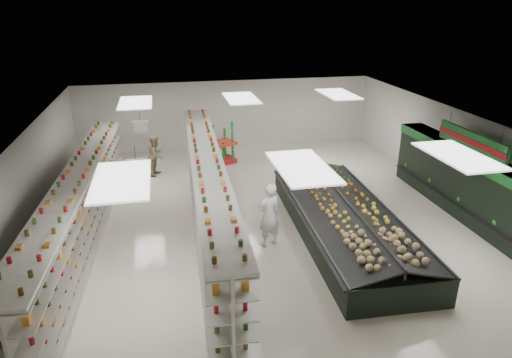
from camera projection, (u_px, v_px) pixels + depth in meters
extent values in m
plane|color=beige|center=(263.00, 216.00, 15.22)|extent=(16.00, 16.00, 0.00)
cube|color=white|center=(264.00, 122.00, 14.05)|extent=(14.00, 16.00, 0.02)
cube|color=silver|center=(227.00, 114.00, 21.92)|extent=(14.00, 0.02, 3.20)
cube|color=silver|center=(372.00, 341.00, 7.35)|extent=(14.00, 0.02, 3.20)
cube|color=silver|center=(30.00, 188.00, 13.31)|extent=(0.02, 16.00, 3.20)
cube|color=silver|center=(458.00, 157.00, 15.97)|extent=(0.02, 16.00, 3.20)
cube|color=black|center=(471.00, 187.00, 14.70)|extent=(0.80, 8.00, 2.20)
cube|color=#1C6929|center=(476.00, 159.00, 14.35)|extent=(0.85, 8.00, 0.30)
cube|color=black|center=(462.00, 203.00, 14.86)|extent=(0.55, 7.80, 0.15)
cube|color=#BCBAB0|center=(469.00, 180.00, 14.58)|extent=(0.45, 7.70, 0.03)
cube|color=#BCBAB0|center=(470.00, 171.00, 14.47)|extent=(0.45, 7.70, 0.03)
cube|color=white|center=(136.00, 166.00, 11.67)|extent=(0.50, 0.06, 0.40)
cube|color=#A61219|center=(136.00, 166.00, 11.67)|extent=(0.52, 0.02, 0.12)
cylinder|color=black|center=(135.00, 155.00, 11.56)|extent=(0.01, 0.01, 0.50)
cube|color=white|center=(140.00, 127.00, 15.32)|extent=(0.50, 0.06, 0.40)
cube|color=#A61219|center=(140.00, 127.00, 15.32)|extent=(0.52, 0.02, 0.12)
cylinder|color=black|center=(140.00, 118.00, 15.21)|extent=(0.01, 0.01, 0.50)
cube|color=#1C6929|center=(472.00, 141.00, 14.08)|extent=(0.10, 3.20, 0.60)
cube|color=#A61219|center=(470.00, 142.00, 14.06)|extent=(0.03, 3.20, 0.18)
cylinder|color=black|center=(501.00, 140.00, 12.84)|extent=(0.01, 0.01, 0.50)
cylinder|color=black|center=(450.00, 119.00, 15.02)|extent=(0.01, 0.01, 0.50)
cube|color=silver|center=(86.00, 240.00, 13.59)|extent=(1.51, 12.26, 0.12)
cube|color=silver|center=(81.00, 211.00, 13.24)|extent=(0.66, 12.22, 2.04)
cube|color=silver|center=(76.00, 177.00, 12.85)|extent=(1.51, 12.26, 0.08)
cube|color=#BCBAB0|center=(77.00, 237.00, 13.51)|extent=(1.04, 12.13, 0.03)
cube|color=#BCBAB0|center=(75.00, 223.00, 13.35)|extent=(1.04, 12.13, 0.03)
cube|color=#BCBAB0|center=(72.00, 209.00, 13.19)|extent=(1.04, 12.13, 0.03)
cube|color=#BCBAB0|center=(70.00, 195.00, 13.02)|extent=(1.04, 12.13, 0.03)
cube|color=#BCBAB0|center=(68.00, 181.00, 12.86)|extent=(1.04, 12.13, 0.03)
cube|color=#BCBAB0|center=(93.00, 235.00, 13.58)|extent=(1.04, 12.13, 0.03)
cube|color=#BCBAB0|center=(91.00, 222.00, 13.42)|extent=(1.04, 12.13, 0.03)
cube|color=#BCBAB0|center=(89.00, 208.00, 13.25)|extent=(1.04, 12.13, 0.03)
cube|color=#BCBAB0|center=(87.00, 194.00, 13.09)|extent=(1.04, 12.13, 0.03)
cube|color=#BCBAB0|center=(85.00, 180.00, 12.93)|extent=(1.04, 12.13, 0.03)
cube|color=silver|center=(209.00, 221.00, 14.70)|extent=(1.41, 12.99, 0.13)
cube|color=silver|center=(208.00, 193.00, 14.32)|extent=(0.50, 12.96, 2.16)
cube|color=silver|center=(206.00, 159.00, 13.91)|extent=(1.41, 12.99, 0.09)
cube|color=#BCBAB0|center=(201.00, 218.00, 14.61)|extent=(0.90, 12.87, 0.03)
cube|color=#BCBAB0|center=(200.00, 205.00, 14.43)|extent=(0.90, 12.87, 0.03)
cube|color=#BCBAB0|center=(200.00, 191.00, 14.26)|extent=(0.90, 12.87, 0.03)
cube|color=#BCBAB0|center=(199.00, 177.00, 14.09)|extent=(0.90, 12.87, 0.03)
cube|color=#BCBAB0|center=(198.00, 163.00, 13.92)|extent=(0.90, 12.87, 0.03)
cube|color=#BCBAB0|center=(216.00, 217.00, 14.69)|extent=(0.90, 12.87, 0.03)
cube|color=#BCBAB0|center=(216.00, 204.00, 14.51)|extent=(0.90, 12.87, 0.03)
cube|color=#BCBAB0|center=(216.00, 190.00, 14.34)|extent=(0.90, 12.87, 0.03)
cube|color=#BCBAB0|center=(215.00, 176.00, 14.17)|extent=(0.90, 12.87, 0.03)
cube|color=#BCBAB0|center=(215.00, 162.00, 13.99)|extent=(0.90, 12.87, 0.03)
cube|color=black|center=(344.00, 223.00, 13.88)|extent=(2.98, 7.89, 0.78)
cube|color=#262626|center=(304.00, 214.00, 13.53)|extent=(0.38, 7.78, 0.07)
cube|color=#262626|center=(386.00, 208.00, 13.93)|extent=(0.38, 7.78, 0.07)
cube|color=black|center=(323.00, 209.00, 13.58)|extent=(1.74, 7.73, 0.40)
cube|color=black|center=(367.00, 206.00, 13.79)|extent=(1.74, 7.73, 0.40)
cube|color=#262626|center=(346.00, 204.00, 13.65)|extent=(0.36, 7.67, 0.28)
cube|color=#A61219|center=(220.00, 161.00, 20.11)|extent=(1.51, 1.29, 0.21)
cube|color=red|center=(219.00, 143.00, 19.82)|extent=(1.58, 1.36, 0.11)
imported|color=white|center=(269.00, 215.00, 13.08)|extent=(0.83, 0.69, 1.93)
imported|color=tan|center=(156.00, 155.00, 18.54)|extent=(0.79, 0.95, 1.68)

